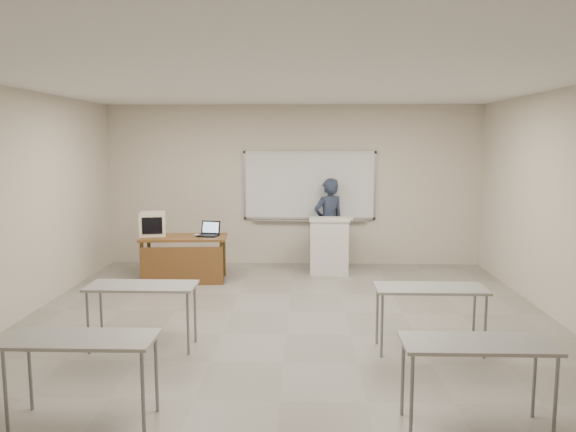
{
  "coord_description": "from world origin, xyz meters",
  "views": [
    {
      "loc": [
        0.22,
        -6.55,
        2.31
      ],
      "look_at": [
        -0.05,
        2.2,
        1.15
      ],
      "focal_mm": 35.0,
      "sensor_mm": 36.0,
      "label": 1
    }
  ],
  "objects_px": {
    "presenter": "(329,223)",
    "podium": "(329,246)",
    "laptop": "(208,232)",
    "mouse": "(196,235)",
    "keyboard": "(338,218)",
    "instructor_desk": "(183,250)",
    "crt_monitor": "(153,224)",
    "whiteboard": "(310,186)"
  },
  "relations": [
    {
      "from": "instructor_desk",
      "to": "podium",
      "type": "relative_size",
      "value": 1.42
    },
    {
      "from": "instructor_desk",
      "to": "keyboard",
      "type": "distance_m",
      "value": 2.7
    },
    {
      "from": "instructor_desk",
      "to": "crt_monitor",
      "type": "bearing_deg",
      "value": 152.22
    },
    {
      "from": "podium",
      "to": "whiteboard",
      "type": "bearing_deg",
      "value": 114.61
    },
    {
      "from": "whiteboard",
      "to": "mouse",
      "type": "distance_m",
      "value": 2.42
    },
    {
      "from": "crt_monitor",
      "to": "presenter",
      "type": "relative_size",
      "value": 0.29
    },
    {
      "from": "keyboard",
      "to": "presenter",
      "type": "relative_size",
      "value": 0.3
    },
    {
      "from": "crt_monitor",
      "to": "keyboard",
      "type": "xyz_separation_m",
      "value": [
        3.14,
        0.35,
        0.05
      ]
    },
    {
      "from": "presenter",
      "to": "podium",
      "type": "bearing_deg",
      "value": 60.45
    },
    {
      "from": "whiteboard",
      "to": "podium",
      "type": "relative_size",
      "value": 2.52
    },
    {
      "from": "whiteboard",
      "to": "crt_monitor",
      "type": "bearing_deg",
      "value": -154.88
    },
    {
      "from": "laptop",
      "to": "mouse",
      "type": "distance_m",
      "value": 0.2
    },
    {
      "from": "keyboard",
      "to": "instructor_desk",
      "type": "bearing_deg",
      "value": -158.89
    },
    {
      "from": "mouse",
      "to": "keyboard",
      "type": "xyz_separation_m",
      "value": [
        2.39,
        0.43,
        0.23
      ]
    },
    {
      "from": "instructor_desk",
      "to": "mouse",
      "type": "distance_m",
      "value": 0.35
    },
    {
      "from": "whiteboard",
      "to": "laptop",
      "type": "xyz_separation_m",
      "value": [
        -1.7,
        -1.3,
        -0.67
      ]
    },
    {
      "from": "whiteboard",
      "to": "laptop",
      "type": "relative_size",
      "value": 7.62
    },
    {
      "from": "instructor_desk",
      "to": "presenter",
      "type": "distance_m",
      "value": 2.79
    },
    {
      "from": "mouse",
      "to": "presenter",
      "type": "xyz_separation_m",
      "value": [
        2.26,
        1.13,
        0.06
      ]
    },
    {
      "from": "presenter",
      "to": "whiteboard",
      "type": "bearing_deg",
      "value": -56.33
    },
    {
      "from": "whiteboard",
      "to": "presenter",
      "type": "xyz_separation_m",
      "value": [
        0.36,
        -0.19,
        -0.66
      ]
    },
    {
      "from": "laptop",
      "to": "mouse",
      "type": "relative_size",
      "value": 3.29
    },
    {
      "from": "laptop",
      "to": "mouse",
      "type": "bearing_deg",
      "value": -163.13
    },
    {
      "from": "mouse",
      "to": "keyboard",
      "type": "bearing_deg",
      "value": 27.14
    },
    {
      "from": "presenter",
      "to": "laptop",
      "type": "bearing_deg",
      "value": 0.04
    },
    {
      "from": "keyboard",
      "to": "presenter",
      "type": "xyz_separation_m",
      "value": [
        -0.14,
        0.7,
        -0.17
      ]
    },
    {
      "from": "presenter",
      "to": "instructor_desk",
      "type": "bearing_deg",
      "value": -0.54
    },
    {
      "from": "mouse",
      "to": "podium",
      "type": "bearing_deg",
      "value": 30.73
    },
    {
      "from": "podium",
      "to": "keyboard",
      "type": "xyz_separation_m",
      "value": [
        0.15,
        -0.12,
        0.5
      ]
    },
    {
      "from": "instructor_desk",
      "to": "crt_monitor",
      "type": "distance_m",
      "value": 0.72
    },
    {
      "from": "crt_monitor",
      "to": "podium",
      "type": "bearing_deg",
      "value": -2.54
    },
    {
      "from": "instructor_desk",
      "to": "crt_monitor",
      "type": "height_order",
      "value": "crt_monitor"
    },
    {
      "from": "mouse",
      "to": "keyboard",
      "type": "distance_m",
      "value": 2.44
    },
    {
      "from": "whiteboard",
      "to": "crt_monitor",
      "type": "relative_size",
      "value": 5.19
    },
    {
      "from": "mouse",
      "to": "presenter",
      "type": "bearing_deg",
      "value": 43.5
    },
    {
      "from": "mouse",
      "to": "laptop",
      "type": "bearing_deg",
      "value": 23.23
    },
    {
      "from": "instructor_desk",
      "to": "presenter",
      "type": "xyz_separation_m",
      "value": [
        2.46,
        1.29,
        0.29
      ]
    },
    {
      "from": "instructor_desk",
      "to": "keyboard",
      "type": "relative_size",
      "value": 2.79
    },
    {
      "from": "podium",
      "to": "instructor_desk",
      "type": "bearing_deg",
      "value": -163.22
    },
    {
      "from": "laptop",
      "to": "instructor_desk",
      "type": "bearing_deg",
      "value": -144.79
    },
    {
      "from": "podium",
      "to": "keyboard",
      "type": "bearing_deg",
      "value": -38.12
    },
    {
      "from": "whiteboard",
      "to": "mouse",
      "type": "bearing_deg",
      "value": -145.25
    }
  ]
}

